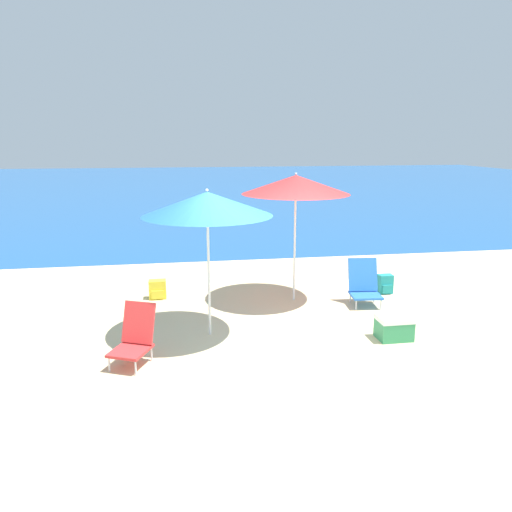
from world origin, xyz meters
TOP-DOWN VIEW (x-y plane):
  - ground_plane at (0.00, 0.00)m, footprint 60.00×60.00m
  - sea_water at (0.00, 25.26)m, footprint 60.00×40.00m
  - beach_umbrella_blue at (-0.92, 0.75)m, footprint 1.84×1.84m
  - beach_umbrella_red at (0.69, 2.14)m, footprint 1.86×1.86m
  - beach_chair_blue at (1.84, 1.72)m, footprint 0.56×0.62m
  - beach_chair_red at (-1.93, -0.03)m, footprint 0.64×0.72m
  - backpack_yellow at (-1.72, 2.63)m, footprint 0.30×0.23m
  - backpack_teal at (2.46, 2.24)m, footprint 0.26×0.21m
  - cooler_box at (1.69, 0.15)m, footprint 0.49×0.37m

SIDE VIEW (x-z plane):
  - ground_plane at x=0.00m, z-range 0.00..0.00m
  - sea_water at x=0.00m, z-range 0.00..0.01m
  - backpack_yellow at x=-1.72m, z-range 0.00..0.33m
  - cooler_box at x=1.69m, z-range 0.00..0.35m
  - backpack_teal at x=2.46m, z-range 0.00..0.35m
  - beach_chair_red at x=-1.93m, z-range -0.03..0.73m
  - beach_chair_blue at x=1.84m, z-range -0.03..0.75m
  - beach_umbrella_blue at x=-0.92m, z-range 0.86..3.01m
  - beach_umbrella_red at x=0.69m, z-range 0.93..3.19m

